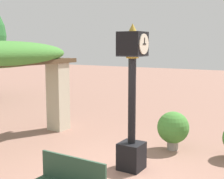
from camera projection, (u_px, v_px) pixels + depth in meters
The scene contains 4 objects.
ground_plane at pixel (116, 173), 6.68m from camera, with size 60.00×60.00×0.00m, color #8E6656.
pedestal_clock at pixel (132, 102), 6.67m from camera, with size 0.51×0.56×3.16m.
pergola at pixel (5, 68), 8.12m from camera, with size 5.24×1.14×2.82m.
potted_plant_near_right at pixel (173, 128), 8.09m from camera, with size 0.83×0.83×1.01m.
Camera 1 is at (-5.49, -3.22, 2.70)m, focal length 50.00 mm.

